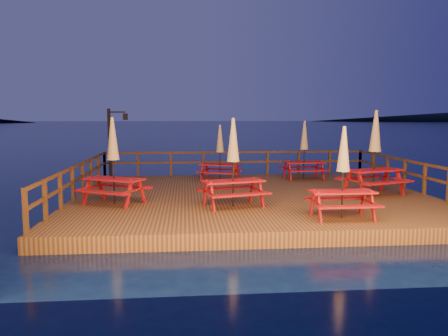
{
  "coord_description": "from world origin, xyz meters",
  "views": [
    {
      "loc": [
        -2.28,
        -14.75,
        3.09
      ],
      "look_at": [
        -0.91,
        0.6,
        1.24
      ],
      "focal_mm": 35.0,
      "sensor_mm": 36.0,
      "label": 1
    }
  ],
  "objects_px": {
    "picnic_table_2": "(343,171)",
    "picnic_table_0": "(233,161)",
    "lamp_post": "(113,137)",
    "picnic_table_1": "(304,149)"
  },
  "relations": [
    {
      "from": "picnic_table_0",
      "to": "picnic_table_2",
      "type": "xyz_separation_m",
      "value": [
        2.7,
        -1.74,
        -0.1
      ]
    },
    {
      "from": "picnic_table_0",
      "to": "picnic_table_2",
      "type": "bearing_deg",
      "value": -48.01
    },
    {
      "from": "picnic_table_0",
      "to": "picnic_table_2",
      "type": "relative_size",
      "value": 1.08
    },
    {
      "from": "lamp_post",
      "to": "picnic_table_2",
      "type": "bearing_deg",
      "value": -49.11
    },
    {
      "from": "picnic_table_0",
      "to": "picnic_table_1",
      "type": "xyz_separation_m",
      "value": [
        3.62,
        5.35,
        -0.08
      ]
    },
    {
      "from": "lamp_post",
      "to": "picnic_table_0",
      "type": "xyz_separation_m",
      "value": [
        4.51,
        -6.58,
        -0.43
      ]
    },
    {
      "from": "picnic_table_2",
      "to": "picnic_table_0",
      "type": "bearing_deg",
      "value": 146.6
    },
    {
      "from": "picnic_table_0",
      "to": "picnic_table_1",
      "type": "height_order",
      "value": "picnic_table_0"
    },
    {
      "from": "lamp_post",
      "to": "picnic_table_2",
      "type": "relative_size",
      "value": 1.24
    },
    {
      "from": "picnic_table_1",
      "to": "picnic_table_0",
      "type": "bearing_deg",
      "value": -129.62
    }
  ]
}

